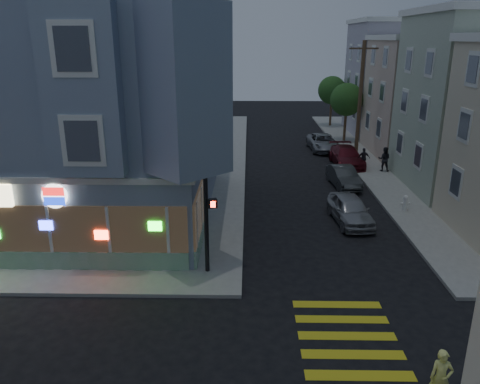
{
  "coord_description": "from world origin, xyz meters",
  "views": [
    {
      "loc": [
        3.23,
        -13.4,
        9.31
      ],
      "look_at": [
        2.84,
        7.3,
        2.47
      ],
      "focal_mm": 35.0,
      "sensor_mm": 36.0,
      "label": 1
    }
  ],
  "objects_px": {
    "utility_pole": "(360,98)",
    "parked_car_a": "(350,210)",
    "pedestrian_a": "(384,159)",
    "parked_car_b": "(343,177)",
    "pedestrian_b": "(364,158)",
    "traffic_signal": "(206,186)",
    "street_tree_near": "(347,100)",
    "fire_hydrant": "(405,202)",
    "parked_car_d": "(323,142)",
    "street_tree_far": "(332,90)",
    "parked_car_c": "(347,157)",
    "running_child": "(441,378)"
  },
  "relations": [
    {
      "from": "traffic_signal",
      "to": "street_tree_far",
      "type": "bearing_deg",
      "value": 56.8
    },
    {
      "from": "pedestrian_b",
      "to": "parked_car_a",
      "type": "xyz_separation_m",
      "value": [
        -3.09,
        -10.32,
        -0.19
      ]
    },
    {
      "from": "street_tree_near",
      "to": "street_tree_far",
      "type": "xyz_separation_m",
      "value": [
        0.0,
        8.0,
        0.0
      ]
    },
    {
      "from": "street_tree_near",
      "to": "parked_car_b",
      "type": "distance_m",
      "value": 14.52
    },
    {
      "from": "parked_car_c",
      "to": "traffic_signal",
      "type": "height_order",
      "value": "traffic_signal"
    },
    {
      "from": "pedestrian_b",
      "to": "parked_car_d",
      "type": "xyz_separation_m",
      "value": [
        -2.0,
        6.44,
        -0.22
      ]
    },
    {
      "from": "parked_car_c",
      "to": "parked_car_d",
      "type": "distance_m",
      "value": 5.3
    },
    {
      "from": "running_child",
      "to": "street_tree_near",
      "type": "bearing_deg",
      "value": 91.27
    },
    {
      "from": "pedestrian_a",
      "to": "pedestrian_b",
      "type": "height_order",
      "value": "pedestrian_a"
    },
    {
      "from": "pedestrian_a",
      "to": "parked_car_b",
      "type": "relative_size",
      "value": 0.44
    },
    {
      "from": "street_tree_near",
      "to": "pedestrian_b",
      "type": "xyz_separation_m",
      "value": [
        -0.51,
        -9.92,
        -3.02
      ]
    },
    {
      "from": "utility_pole",
      "to": "parked_car_b",
      "type": "relative_size",
      "value": 2.25
    },
    {
      "from": "parked_car_d",
      "to": "traffic_signal",
      "type": "height_order",
      "value": "traffic_signal"
    },
    {
      "from": "parked_car_b",
      "to": "running_child",
      "type": "bearing_deg",
      "value": -99.63
    },
    {
      "from": "parked_car_a",
      "to": "parked_car_c",
      "type": "bearing_deg",
      "value": 74.59
    },
    {
      "from": "running_child",
      "to": "parked_car_a",
      "type": "xyz_separation_m",
      "value": [
        0.26,
        12.91,
        -0.08
      ]
    },
    {
      "from": "running_child",
      "to": "pedestrian_a",
      "type": "bearing_deg",
      "value": 86.24
    },
    {
      "from": "parked_car_a",
      "to": "parked_car_b",
      "type": "relative_size",
      "value": 1.06
    },
    {
      "from": "utility_pole",
      "to": "parked_car_d",
      "type": "xyz_separation_m",
      "value": [
        -2.31,
        2.52,
        -4.11
      ]
    },
    {
      "from": "street_tree_far",
      "to": "pedestrian_a",
      "type": "height_order",
      "value": "street_tree_far"
    },
    {
      "from": "street_tree_near",
      "to": "parked_car_c",
      "type": "xyz_separation_m",
      "value": [
        -1.5,
        -8.68,
        -3.21
      ]
    },
    {
      "from": "street_tree_near",
      "to": "fire_hydrant",
      "type": "distance_m",
      "value": 19.03
    },
    {
      "from": "parked_car_d",
      "to": "fire_hydrant",
      "type": "xyz_separation_m",
      "value": [
        2.3,
        -15.26,
        -0.08
      ]
    },
    {
      "from": "running_child",
      "to": "parked_car_b",
      "type": "xyz_separation_m",
      "value": [
        1.14,
        19.27,
        -0.14
      ]
    },
    {
      "from": "running_child",
      "to": "parked_car_c",
      "type": "height_order",
      "value": "running_child"
    },
    {
      "from": "fire_hydrant",
      "to": "parked_car_d",
      "type": "bearing_deg",
      "value": 98.55
    },
    {
      "from": "utility_pole",
      "to": "traffic_signal",
      "type": "xyz_separation_m",
      "value": [
        -10.42,
        -20.22,
        -0.91
      ]
    },
    {
      "from": "parked_car_b",
      "to": "pedestrian_a",
      "type": "bearing_deg",
      "value": 36.81
    },
    {
      "from": "street_tree_near",
      "to": "parked_car_c",
      "type": "height_order",
      "value": "street_tree_near"
    },
    {
      "from": "utility_pole",
      "to": "parked_car_c",
      "type": "xyz_separation_m",
      "value": [
        -1.3,
        -2.68,
        -4.07
      ]
    },
    {
      "from": "parked_car_c",
      "to": "utility_pole",
      "type": "bearing_deg",
      "value": 61.95
    },
    {
      "from": "utility_pole",
      "to": "traffic_signal",
      "type": "distance_m",
      "value": 22.76
    },
    {
      "from": "utility_pole",
      "to": "parked_car_a",
      "type": "height_order",
      "value": "utility_pole"
    },
    {
      "from": "utility_pole",
      "to": "street_tree_near",
      "type": "bearing_deg",
      "value": 88.09
    },
    {
      "from": "traffic_signal",
      "to": "fire_hydrant",
      "type": "relative_size",
      "value": 6.31
    },
    {
      "from": "parked_car_c",
      "to": "traffic_signal",
      "type": "relative_size",
      "value": 0.91
    },
    {
      "from": "utility_pole",
      "to": "pedestrian_a",
      "type": "bearing_deg",
      "value": -77.68
    },
    {
      "from": "pedestrian_b",
      "to": "traffic_signal",
      "type": "xyz_separation_m",
      "value": [
        -10.11,
        -16.3,
        2.97
      ]
    },
    {
      "from": "street_tree_far",
      "to": "parked_car_a",
      "type": "distance_m",
      "value": 28.65
    },
    {
      "from": "pedestrian_a",
      "to": "pedestrian_b",
      "type": "xyz_separation_m",
      "value": [
        -1.31,
        0.66,
        -0.11
      ]
    },
    {
      "from": "parked_car_a",
      "to": "parked_car_b",
      "type": "bearing_deg",
      "value": 77.08
    },
    {
      "from": "running_child",
      "to": "pedestrian_b",
      "type": "bearing_deg",
      "value": 89.7
    },
    {
      "from": "running_child",
      "to": "pedestrian_a",
      "type": "distance_m",
      "value": 23.05
    },
    {
      "from": "pedestrian_a",
      "to": "parked_car_c",
      "type": "distance_m",
      "value": 3.0
    },
    {
      "from": "utility_pole",
      "to": "parked_car_d",
      "type": "relative_size",
      "value": 1.81
    },
    {
      "from": "parked_car_b",
      "to": "street_tree_far",
      "type": "bearing_deg",
      "value": 76.64
    },
    {
      "from": "street_tree_far",
      "to": "parked_car_d",
      "type": "xyz_separation_m",
      "value": [
        -2.51,
        -11.48,
        -3.24
      ]
    },
    {
      "from": "running_child",
      "to": "traffic_signal",
      "type": "height_order",
      "value": "traffic_signal"
    },
    {
      "from": "street_tree_near",
      "to": "running_child",
      "type": "height_order",
      "value": "street_tree_near"
    },
    {
      "from": "parked_car_a",
      "to": "parked_car_c",
      "type": "xyz_separation_m",
      "value": [
        2.1,
        11.57,
        0.01
      ]
    }
  ]
}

